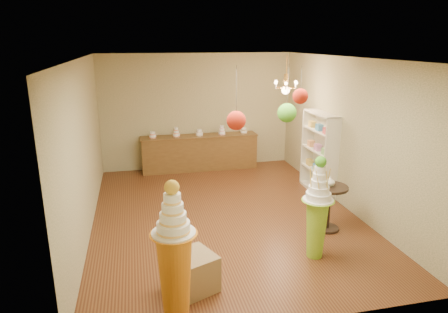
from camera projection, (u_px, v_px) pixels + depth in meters
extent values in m
plane|color=#512B16|center=(224.00, 214.00, 7.86)|extent=(6.50, 6.50, 0.00)
plane|color=white|center=(225.00, 58.00, 7.03)|extent=(6.50, 6.50, 0.00)
cube|color=tan|center=(197.00, 112.00, 10.49)|extent=(5.00, 0.04, 3.00)
cube|color=tan|center=(290.00, 210.00, 4.40)|extent=(5.00, 0.04, 3.00)
cube|color=tan|center=(84.00, 148.00, 6.92)|extent=(0.04, 6.50, 3.00)
cube|color=tan|center=(346.00, 134.00, 7.97)|extent=(0.04, 6.50, 3.00)
cone|color=#8AC42B|center=(316.00, 229.00, 6.22)|extent=(0.44, 0.44, 0.94)
cylinder|color=white|center=(318.00, 200.00, 6.08)|extent=(0.60, 0.60, 0.03)
cylinder|color=white|center=(318.00, 196.00, 6.07)|extent=(0.49, 0.49, 0.10)
cylinder|color=white|center=(319.00, 189.00, 6.04)|extent=(0.40, 0.40, 0.10)
cylinder|color=white|center=(319.00, 183.00, 6.01)|extent=(0.33, 0.33, 0.10)
cylinder|color=white|center=(320.00, 176.00, 5.98)|extent=(0.27, 0.27, 0.10)
cylinder|color=white|center=(320.00, 170.00, 5.95)|extent=(0.22, 0.22, 0.10)
sphere|color=#459821|center=(321.00, 162.00, 5.91)|extent=(0.17, 0.17, 0.17)
cone|color=orange|center=(175.00, 277.00, 4.77)|extent=(0.47, 0.47, 1.14)
cylinder|color=white|center=(174.00, 233.00, 4.60)|extent=(0.57, 0.57, 0.03)
cylinder|color=white|center=(173.00, 227.00, 4.58)|extent=(0.43, 0.43, 0.12)
cylinder|color=white|center=(173.00, 218.00, 4.55)|extent=(0.34, 0.34, 0.12)
cylinder|color=white|center=(173.00, 208.00, 4.52)|extent=(0.27, 0.27, 0.12)
cylinder|color=white|center=(172.00, 198.00, 4.49)|extent=(0.22, 0.22, 0.12)
sphere|color=gold|center=(172.00, 187.00, 4.45)|extent=(0.17, 0.17, 0.17)
cube|color=#8D744D|center=(193.00, 272.00, 5.44)|extent=(0.74, 0.74, 0.51)
cube|color=brown|center=(200.00, 153.00, 10.52)|extent=(3.00, 0.50, 0.90)
cube|color=brown|center=(199.00, 136.00, 10.39)|extent=(3.04, 0.54, 0.03)
cylinder|color=white|center=(153.00, 135.00, 10.11)|extent=(0.18, 0.18, 0.16)
cylinder|color=white|center=(176.00, 132.00, 10.23)|extent=(0.18, 0.18, 0.24)
cylinder|color=white|center=(199.00, 133.00, 10.37)|extent=(0.18, 0.18, 0.16)
cylinder|color=white|center=(222.00, 130.00, 10.48)|extent=(0.18, 0.18, 0.24)
cylinder|color=white|center=(244.00, 130.00, 10.62)|extent=(0.18, 0.18, 0.16)
cube|color=silver|center=(325.00, 152.00, 8.88)|extent=(0.04, 1.20, 1.80)
cube|color=silver|center=(317.00, 170.00, 8.96)|extent=(0.30, 1.14, 0.03)
cube|color=silver|center=(319.00, 151.00, 8.84)|extent=(0.30, 1.14, 0.03)
cube|color=silver|center=(320.00, 131.00, 8.71)|extent=(0.30, 1.14, 0.03)
cylinder|color=black|center=(326.00, 228.00, 7.24)|extent=(0.55, 0.55, 0.04)
cylinder|color=black|center=(328.00, 209.00, 7.14)|extent=(0.11, 0.11, 0.81)
cylinder|color=black|center=(330.00, 187.00, 7.02)|extent=(0.83, 0.83, 0.04)
imported|color=silver|center=(330.00, 181.00, 6.99)|extent=(0.18, 0.18, 0.18)
cylinder|color=#3F372D|center=(236.00, 93.00, 5.06)|extent=(0.01, 0.01, 0.70)
sphere|color=#B02411|center=(236.00, 121.00, 5.16)|extent=(0.25, 0.25, 0.25)
cylinder|color=#3F372D|center=(288.00, 89.00, 5.45)|extent=(0.01, 0.01, 0.67)
sphere|color=#459821|center=(287.00, 113.00, 5.54)|extent=(0.27, 0.27, 0.27)
cylinder|color=#3F372D|center=(301.00, 81.00, 5.02)|extent=(0.01, 0.01, 0.39)
sphere|color=#B02411|center=(300.00, 96.00, 5.07)|extent=(0.20, 0.20, 0.20)
cylinder|color=#E1A84F|center=(287.00, 67.00, 8.62)|extent=(0.02, 0.02, 0.50)
cylinder|color=#E1A84F|center=(286.00, 81.00, 8.70)|extent=(0.10, 0.10, 0.30)
sphere|color=#FFC48C|center=(286.00, 90.00, 8.76)|extent=(0.18, 0.18, 0.18)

